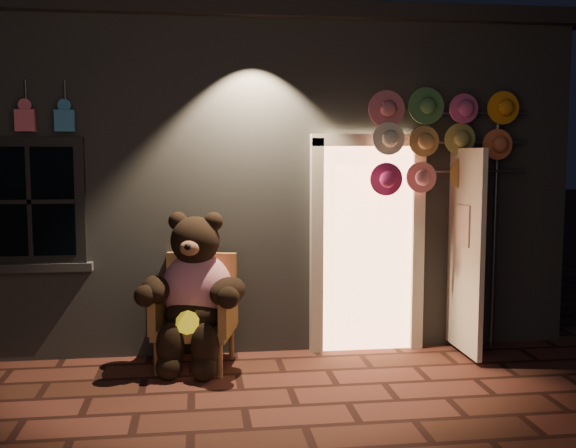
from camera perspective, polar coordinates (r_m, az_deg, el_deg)
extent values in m
plane|color=brown|center=(5.51, -3.71, -15.29)|extent=(60.00, 60.00, 0.00)
cube|color=slate|center=(9.14, -5.54, 3.78)|extent=(7.00, 5.00, 3.30)
cube|color=black|center=(9.23, -5.65, 14.57)|extent=(7.30, 5.30, 0.16)
cube|color=black|center=(6.78, -20.95, 1.80)|extent=(1.00, 0.10, 1.20)
cube|color=black|center=(6.75, -21.01, 1.78)|extent=(0.82, 0.06, 1.02)
cube|color=slate|center=(6.85, -20.75, -3.46)|extent=(1.10, 0.14, 0.08)
cube|color=#E79F68|center=(6.88, 6.64, -1.97)|extent=(0.92, 0.10, 2.10)
cube|color=beige|center=(6.73, 2.43, -2.11)|extent=(0.12, 0.12, 2.20)
cube|color=beige|center=(6.99, 10.86, -1.91)|extent=(0.12, 0.12, 2.20)
cube|color=beige|center=(6.78, 6.84, 7.06)|extent=(1.16, 0.12, 0.12)
cube|color=beige|center=(6.81, 14.80, -2.22)|extent=(0.05, 0.80, 2.00)
cube|color=#D8596A|center=(6.69, -21.35, 8.17)|extent=(0.18, 0.07, 0.20)
cylinder|color=#59595E|center=(6.77, -21.31, 10.26)|extent=(0.02, 0.02, 0.25)
cube|color=teal|center=(6.62, -18.37, 8.30)|extent=(0.18, 0.07, 0.20)
cylinder|color=#59595E|center=(6.69, -18.35, 10.42)|extent=(0.02, 0.02, 0.25)
cube|color=#AD6C43|center=(6.43, -7.86, -8.83)|extent=(0.81, 0.78, 0.10)
cube|color=#AD6C43|center=(6.63, -7.30, -5.34)|extent=(0.68, 0.24, 0.68)
cube|color=#AD6C43|center=(6.45, -10.73, -7.05)|extent=(0.21, 0.59, 0.39)
cube|color=#AD6C43|center=(6.29, -5.07, -7.29)|extent=(0.21, 0.59, 0.39)
cylinder|color=#AD6C43|center=(6.31, -11.07, -11.11)|extent=(0.05, 0.05, 0.31)
cylinder|color=#AD6C43|center=(6.17, -5.77, -11.43)|extent=(0.05, 0.05, 0.31)
cylinder|color=#AD6C43|center=(6.81, -9.70, -9.80)|extent=(0.05, 0.05, 0.31)
cylinder|color=#AD6C43|center=(6.68, -4.80, -10.05)|extent=(0.05, 0.05, 0.31)
ellipsoid|color=#C61541|center=(6.39, -7.70, -5.48)|extent=(0.78, 0.68, 0.70)
ellipsoid|color=black|center=(6.36, -7.84, -7.44)|extent=(0.65, 0.59, 0.33)
sphere|color=black|center=(6.27, -7.87, -1.41)|extent=(0.55, 0.55, 0.45)
sphere|color=black|center=(6.32, -9.30, 0.24)|extent=(0.18, 0.18, 0.18)
sphere|color=black|center=(6.24, -6.33, 0.21)|extent=(0.18, 0.18, 0.18)
ellipsoid|color=#8E6040|center=(6.07, -8.33, -2.03)|extent=(0.20, 0.16, 0.14)
ellipsoid|color=black|center=(6.27, -11.17, -5.49)|extent=(0.30, 0.49, 0.26)
ellipsoid|color=black|center=(6.10, -5.12, -5.70)|extent=(0.47, 0.53, 0.26)
ellipsoid|color=black|center=(6.18, -9.92, -10.13)|extent=(0.26, 0.26, 0.44)
ellipsoid|color=black|center=(6.11, -7.03, -10.29)|extent=(0.26, 0.26, 0.44)
sphere|color=black|center=(6.18, -10.04, -11.86)|extent=(0.24, 0.24, 0.24)
sphere|color=black|center=(6.10, -7.13, -12.04)|extent=(0.24, 0.24, 0.24)
cylinder|color=yellow|center=(6.09, -8.51, -8.26)|extent=(0.23, 0.14, 0.21)
cylinder|color=#59595E|center=(7.20, 17.12, 0.12)|extent=(0.04, 0.04, 2.59)
cylinder|color=#59595E|center=(7.05, 15.31, 9.03)|extent=(1.15, 0.03, 0.03)
cylinder|color=#59595E|center=(7.03, 15.25, 6.69)|extent=(1.15, 0.03, 0.03)
cylinder|color=#59595E|center=(7.04, 15.18, 4.35)|extent=(1.15, 0.03, 0.03)
cylinder|color=#D16B7C|center=(6.70, 8.44, 9.76)|extent=(0.33, 0.11, 0.33)
cylinder|color=#498448|center=(6.78, 11.67, 9.65)|extent=(0.33, 0.11, 0.33)
cylinder|color=#D15293|center=(6.89, 14.80, 9.52)|extent=(0.33, 0.11, 0.33)
cylinder|color=orange|center=(7.10, 17.52, 9.33)|extent=(0.33, 0.11, 0.33)
cylinder|color=white|center=(6.65, 8.46, 6.89)|extent=(0.33, 0.11, 0.33)
cylinder|color=tan|center=(6.74, 11.69, 6.82)|extent=(0.33, 0.11, 0.33)
cylinder|color=tan|center=(6.93, 14.54, 6.73)|extent=(0.33, 0.11, 0.33)
cylinder|color=#F37545|center=(7.06, 17.53, 6.62)|extent=(0.33, 0.11, 0.33)
cylinder|color=#D4317C|center=(6.63, 8.49, 3.99)|extent=(0.33, 0.11, 0.33)
cylinder|color=pink|center=(6.80, 11.46, 3.99)|extent=(0.33, 0.11, 0.33)
cylinder|color=#C88A43|center=(6.91, 14.56, 3.94)|extent=(0.33, 0.11, 0.33)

